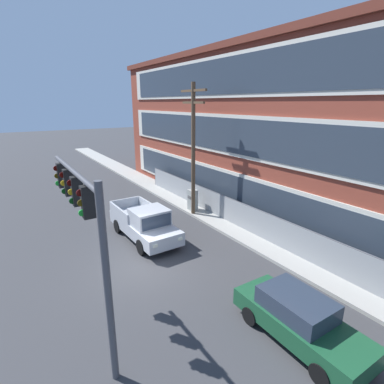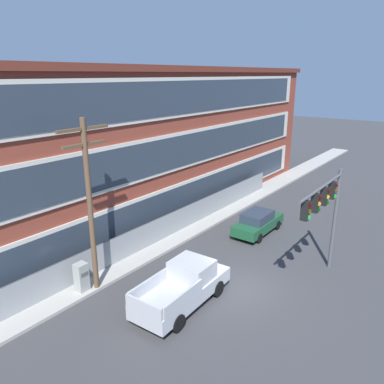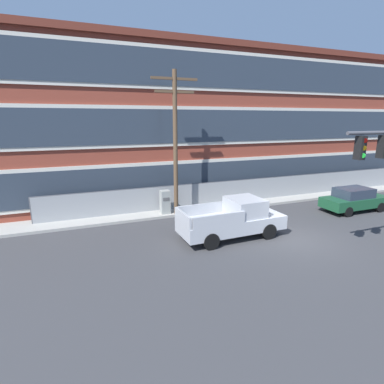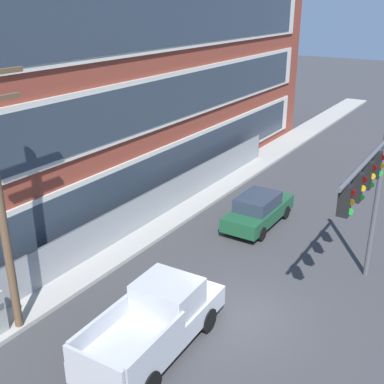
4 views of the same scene
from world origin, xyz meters
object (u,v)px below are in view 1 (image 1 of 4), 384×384
at_px(sedan_dark_green, 299,318).
at_px(utility_pole_near_corner, 193,145).
at_px(traffic_signal_mast, 83,214).
at_px(pickup_truck_silver, 145,224).
at_px(electrical_cabinet, 193,201).

height_order(sedan_dark_green, utility_pole_near_corner, utility_pole_near_corner).
distance_m(traffic_signal_mast, pickup_truck_silver, 7.95).
bearing_deg(pickup_truck_silver, utility_pole_near_corner, 111.28).
height_order(pickup_truck_silver, utility_pole_near_corner, utility_pole_near_corner).
bearing_deg(utility_pole_near_corner, electrical_cabinet, 150.46).
relative_size(traffic_signal_mast, utility_pole_near_corner, 0.66).
bearing_deg(utility_pole_near_corner, sedan_dark_green, -16.01).
height_order(traffic_signal_mast, utility_pole_near_corner, utility_pole_near_corner).
relative_size(pickup_truck_silver, utility_pole_near_corner, 0.64).
relative_size(pickup_truck_silver, electrical_cabinet, 3.42).
bearing_deg(pickup_truck_silver, electrical_cabinet, 116.19).
bearing_deg(electrical_cabinet, utility_pole_near_corner, -29.54).
bearing_deg(sedan_dark_green, utility_pole_near_corner, 163.99).
relative_size(sedan_dark_green, utility_pole_near_corner, 0.52).
xyz_separation_m(pickup_truck_silver, utility_pole_near_corner, (-1.67, 4.28, 3.87)).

